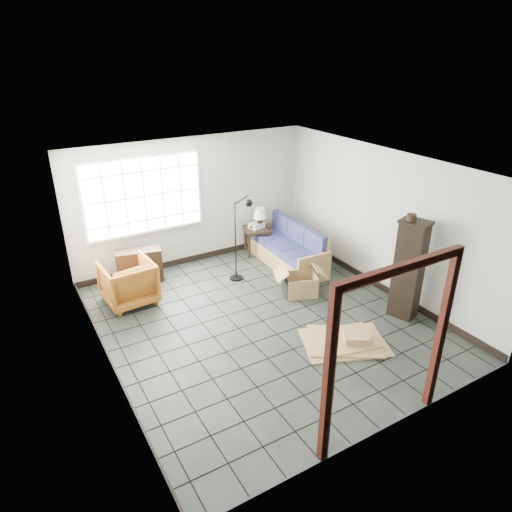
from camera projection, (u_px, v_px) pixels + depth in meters
ground at (263, 321)px, 7.61m from camera, size 5.50×5.50×0.00m
room_shell at (262, 226)px, 6.92m from camera, size 5.02×5.52×2.61m
window_panel at (144, 196)px, 8.58m from camera, size 2.32×0.08×1.52m
doorway_trim at (393, 332)px, 4.91m from camera, size 1.80×0.08×2.20m
futon_sofa at (289, 250)px, 9.45m from camera, size 0.81×2.02×0.89m
armchair at (128, 280)px, 7.98m from camera, size 0.90×0.85×0.87m
side_table at (257, 233)px, 9.88m from camera, size 0.67×0.67×0.59m
table_lamp at (260, 214)px, 9.74m from camera, size 0.34×0.34×0.44m
projector at (256, 225)px, 9.84m from camera, size 0.34×0.30×0.11m
floor_lamp at (242, 236)px, 8.61m from camera, size 0.44×0.31×1.69m
console_shelf at (140, 266)px, 8.74m from camera, size 0.90×0.51×0.66m
tall_shelf at (409, 269)px, 7.41m from camera, size 0.48×0.55×1.71m
pot at (412, 218)px, 7.03m from camera, size 0.19×0.19×0.11m
open_box at (300, 284)px, 8.36m from camera, size 1.03×0.75×0.53m
cardboard_pile at (346, 341)px, 7.01m from camera, size 1.51×1.30×0.18m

